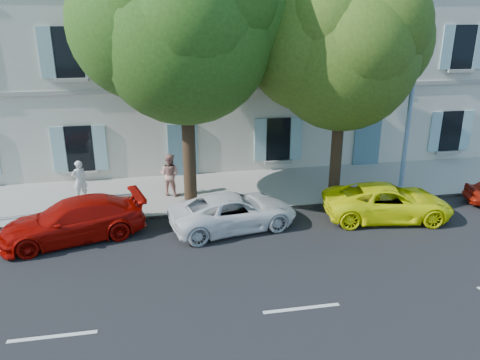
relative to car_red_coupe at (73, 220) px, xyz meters
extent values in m
plane|color=black|center=(6.20, -1.15, -0.67)|extent=(90.00, 90.00, 0.00)
cube|color=#A09E96|center=(6.20, 3.30, -0.60)|extent=(36.00, 4.50, 0.15)
cube|color=#9E998E|center=(6.20, 1.13, -0.59)|extent=(36.00, 0.16, 0.16)
cube|color=beige|center=(6.20, 9.05, 5.33)|extent=(28.00, 7.00, 12.00)
imported|color=#A20A04|center=(0.00, 0.00, 0.00)|extent=(4.95, 2.99, 1.34)
imported|color=white|center=(5.32, -0.12, -0.06)|extent=(4.72, 2.81, 1.23)
imported|color=#FCFF0A|center=(10.94, -0.34, -0.04)|extent=(4.83, 2.74, 1.27)
cylinder|color=#3A2819|center=(4.03, 2.16, 1.43)|extent=(0.49, 0.49, 3.89)
ellipsoid|color=#35661A|center=(4.03, 2.16, 5.71)|extent=(6.23, 6.23, 6.85)
cylinder|color=#3A2819|center=(9.78, 1.90, 1.17)|extent=(0.45, 0.45, 3.38)
ellipsoid|color=#476B1B|center=(9.78, 1.90, 4.92)|extent=(5.50, 5.50, 6.05)
cylinder|color=#7293BF|center=(12.66, 1.82, 3.77)|extent=(0.17, 0.17, 8.59)
imported|color=silver|center=(-0.18, 3.23, 0.28)|extent=(0.69, 0.61, 1.59)
imported|color=tan|center=(3.29, 3.10, 0.34)|extent=(1.04, 0.96, 1.71)
camera|label=1|loc=(2.82, -14.76, 6.36)|focal=35.00mm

